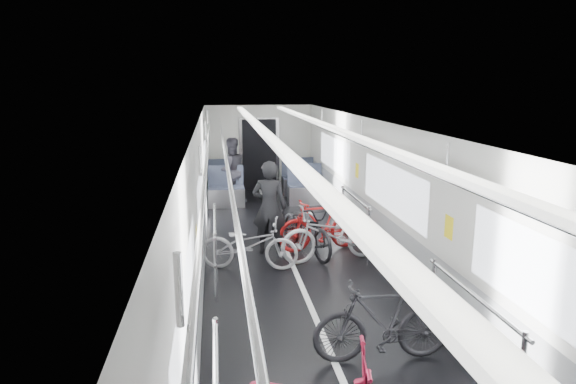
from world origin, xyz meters
name	(u,v)px	position (x,y,z in m)	size (l,w,h in m)	color
car_shell	(283,186)	(0.00, 1.78, 1.13)	(3.02, 14.01, 2.41)	black
bike_left_far	(249,244)	(-0.73, 0.54, 0.42)	(0.56, 1.61, 0.84)	#A8A7AC
bike_right_near	(383,321)	(0.52, -2.51, 0.47)	(0.44, 1.56, 0.94)	black
bike_right_mid	(332,234)	(0.71, 0.74, 0.48)	(0.64, 1.84, 0.96)	silver
bike_right_far	(321,224)	(0.63, 1.34, 0.49)	(0.46, 1.64, 0.98)	#AF1515
bike_aisle	(307,228)	(0.34, 1.20, 0.47)	(0.63, 1.79, 0.94)	black
person_standing	(269,208)	(-0.31, 1.30, 0.84)	(0.62, 0.40, 1.69)	black
person_seated	(231,170)	(-0.86, 5.39, 0.83)	(0.81, 0.63, 1.67)	#312F37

